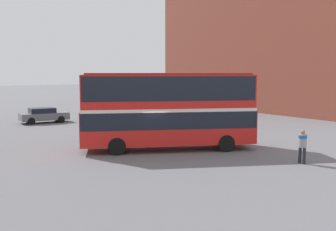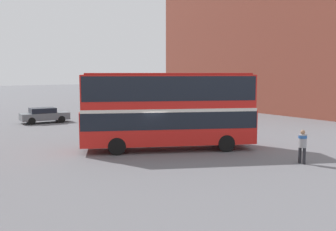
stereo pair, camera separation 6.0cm
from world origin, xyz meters
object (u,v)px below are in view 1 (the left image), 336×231
(parked_car_kerb_near, at_px, (191,118))
(double_decker_bus, at_px, (168,106))
(pedestrian_foreground, at_px, (303,143))
(parked_car_kerb_far, at_px, (44,115))
(parked_car_side_street, at_px, (143,112))

(parked_car_kerb_near, bearing_deg, double_decker_bus, 33.64)
(double_decker_bus, relative_size, pedestrian_foreground, 5.88)
(double_decker_bus, xyz_separation_m, parked_car_kerb_far, (-2.09, 17.09, -1.95))
(parked_car_kerb_near, xyz_separation_m, parked_car_side_street, (-0.67, 6.74, -0.05))
(double_decker_bus, xyz_separation_m, parked_car_side_street, (6.68, 13.58, -1.91))
(parked_car_side_street, bearing_deg, pedestrian_foreground, 70.01)
(parked_car_side_street, bearing_deg, parked_car_kerb_far, -33.12)
(pedestrian_foreground, relative_size, parked_car_kerb_near, 0.38)
(double_decker_bus, distance_m, pedestrian_foreground, 8.06)
(parked_car_kerb_near, distance_m, parked_car_side_street, 6.77)
(double_decker_bus, xyz_separation_m, pedestrian_foreground, (3.55, -7.06, -1.59))
(parked_car_kerb_near, bearing_deg, pedestrian_foreground, 65.39)
(double_decker_bus, xyz_separation_m, parked_car_kerb_near, (7.35, 6.84, -1.86))
(double_decker_bus, bearing_deg, parked_car_kerb_far, 124.01)
(pedestrian_foreground, height_order, parked_car_kerb_near, pedestrian_foreground)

